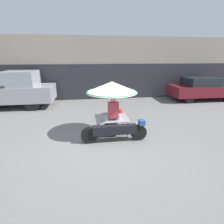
{
  "coord_description": "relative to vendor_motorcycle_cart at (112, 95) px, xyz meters",
  "views": [
    {
      "loc": [
        -0.56,
        -5.5,
        2.92
      ],
      "look_at": [
        0.3,
        0.69,
        0.91
      ],
      "focal_mm": 28.0,
      "sensor_mm": 36.0,
      "label": 1
    }
  ],
  "objects": [
    {
      "name": "parked_car",
      "position": [
        6.91,
        4.75,
        -0.79
      ],
      "size": [
        4.43,
        1.84,
        1.54
      ],
      "color": "black",
      "rests_on": "ground"
    },
    {
      "name": "vendor_person",
      "position": [
        0.02,
        -0.15,
        -0.72
      ],
      "size": [
        0.38,
        0.22,
        1.54
      ],
      "color": "#4C473D",
      "rests_on": "ground"
    },
    {
      "name": "ground_plane",
      "position": [
        -0.31,
        -0.66,
        -1.58
      ],
      "size": [
        36.0,
        36.0,
        0.0
      ],
      "primitive_type": "plane",
      "color": "slate"
    },
    {
      "name": "pickup_truck",
      "position": [
        -5.36,
        4.54,
        -0.57
      ],
      "size": [
        5.19,
        1.93,
        2.11
      ],
      "color": "black",
      "rests_on": "ground"
    },
    {
      "name": "potted_plant",
      "position": [
        8.84,
        5.31,
        -1.03
      ],
      "size": [
        0.72,
        0.72,
        0.94
      ],
      "color": "gray",
      "rests_on": "ground"
    },
    {
      "name": "vendor_motorcycle_cart",
      "position": [
        0.0,
        0.0,
        0.0
      ],
      "size": [
        2.34,
        1.87,
        2.04
      ],
      "color": "black",
      "rests_on": "ground"
    },
    {
      "name": "shopfront_building",
      "position": [
        -0.31,
        7.0,
        0.49
      ],
      "size": [
        28.0,
        2.06,
        4.18
      ],
      "color": "gray",
      "rests_on": "ground"
    }
  ]
}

